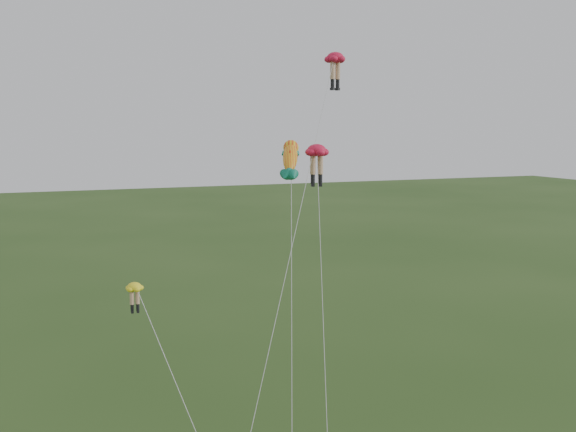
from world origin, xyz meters
name	(u,v)px	position (x,y,z in m)	size (l,w,h in m)	color
legs_kite_red_high	(334,67)	(6.51, 9.13, 19.74)	(10.48, 11.48, 20.68)	red
legs_kite_red_mid	(317,158)	(4.17, 6.27, 14.45)	(3.93, 9.33, 15.23)	red
legs_kite_yellow	(142,306)	(-6.56, 0.38, 8.55)	(3.68, 3.48, 9.58)	yellow
fish_kite	(290,158)	(2.42, 5.88, 14.47)	(3.94, 9.06, 15.68)	yellow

